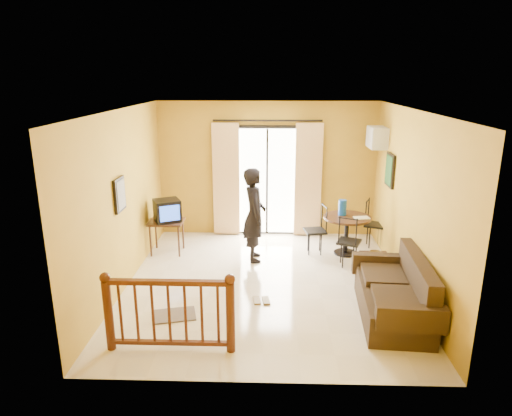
{
  "coord_description": "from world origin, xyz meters",
  "views": [
    {
      "loc": [
        0.07,
        -6.83,
        3.3
      ],
      "look_at": [
        -0.16,
        0.2,
        1.24
      ],
      "focal_mm": 32.0,
      "sensor_mm": 36.0,
      "label": 1
    }
  ],
  "objects_px": {
    "sofa": "(397,295)",
    "standing_person": "(254,215)",
    "television": "(167,210)",
    "dining_table": "(347,224)",
    "coffee_table": "(377,267)"
  },
  "relations": [
    {
      "from": "television",
      "to": "coffee_table",
      "type": "xyz_separation_m",
      "value": [
        3.72,
        -1.16,
        -0.6
      ]
    },
    {
      "from": "television",
      "to": "sofa",
      "type": "bearing_deg",
      "value": -57.59
    },
    {
      "from": "television",
      "to": "standing_person",
      "type": "height_order",
      "value": "standing_person"
    },
    {
      "from": "television",
      "to": "dining_table",
      "type": "relative_size",
      "value": 0.66
    },
    {
      "from": "coffee_table",
      "to": "television",
      "type": "bearing_deg",
      "value": 162.73
    },
    {
      "from": "coffee_table",
      "to": "standing_person",
      "type": "xyz_separation_m",
      "value": [
        -2.06,
        0.87,
        0.61
      ]
    },
    {
      "from": "standing_person",
      "to": "dining_table",
      "type": "bearing_deg",
      "value": -86.34
    },
    {
      "from": "coffee_table",
      "to": "sofa",
      "type": "relative_size",
      "value": 0.44
    },
    {
      "from": "dining_table",
      "to": "sofa",
      "type": "distance_m",
      "value": 2.4
    },
    {
      "from": "dining_table",
      "to": "sofa",
      "type": "bearing_deg",
      "value": -81.87
    },
    {
      "from": "sofa",
      "to": "standing_person",
      "type": "distance_m",
      "value": 2.95
    },
    {
      "from": "coffee_table",
      "to": "standing_person",
      "type": "bearing_deg",
      "value": 157.04
    },
    {
      "from": "dining_table",
      "to": "coffee_table",
      "type": "relative_size",
      "value": 1.06
    },
    {
      "from": "television",
      "to": "standing_person",
      "type": "bearing_deg",
      "value": -35.35
    },
    {
      "from": "sofa",
      "to": "television",
      "type": "bearing_deg",
      "value": 152.27
    }
  ]
}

